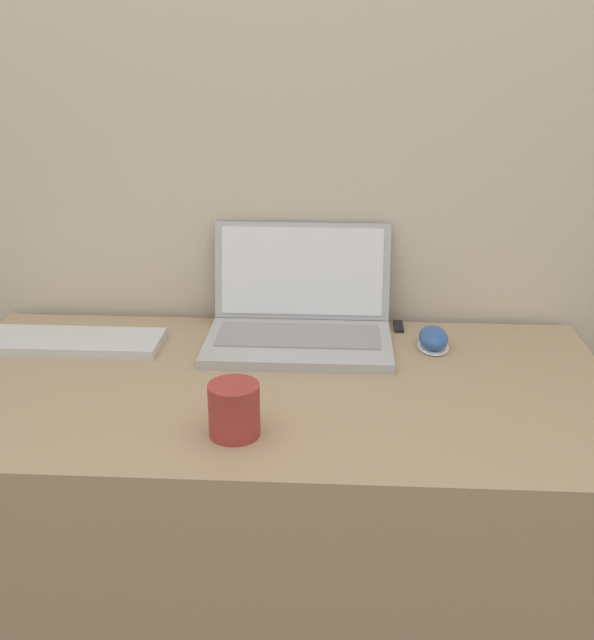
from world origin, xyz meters
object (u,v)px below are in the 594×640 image
drink_cup (234,409)px  computer_mouse (433,339)px  laptop (300,318)px  external_keyboard (67,342)px  usb_stick (398,326)px

drink_cup → computer_mouse: drink_cup is taller
laptop → external_keyboard: bearing=-172.3°
drink_cup → usb_stick: (0.30, 0.49, -0.04)m
drink_cup → external_keyboard: 0.54m
drink_cup → laptop: bearing=78.6°
computer_mouse → usb_stick: (-0.06, 0.11, -0.02)m
drink_cup → computer_mouse: 0.53m
drink_cup → external_keyboard: drink_cup is taller
drink_cup → usb_stick: size_ratio=1.51×
computer_mouse → external_keyboard: (-0.77, -0.04, -0.01)m
laptop → external_keyboard: (-0.49, -0.07, -0.04)m
computer_mouse → external_keyboard: size_ratio=0.26×
laptop → usb_stick: 0.23m
laptop → computer_mouse: size_ratio=3.81×
computer_mouse → usb_stick: bearing=121.3°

